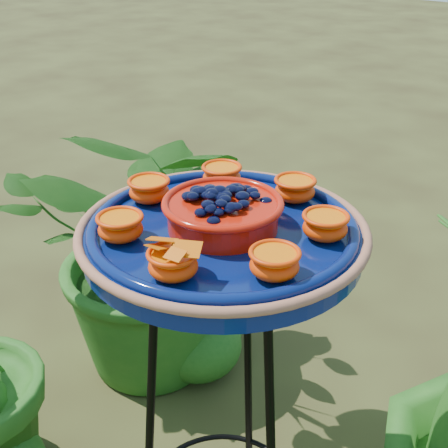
% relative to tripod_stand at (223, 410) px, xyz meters
% --- Properties ---
extents(tripod_stand, '(0.42, 0.42, 0.96)m').
position_rel_tripod_stand_xyz_m(tripod_stand, '(0.00, 0.00, 0.00)').
color(tripod_stand, black).
rests_on(tripod_stand, ground).
extents(feeder_dish, '(0.59, 0.59, 0.11)m').
position_rel_tripod_stand_xyz_m(feeder_dish, '(0.00, -0.00, 0.42)').
color(feeder_dish, '#061550').
rests_on(feeder_dish, tripod_stand).
extents(shrub_back_left, '(1.07, 1.00, 0.98)m').
position_rel_tripod_stand_xyz_m(shrub_back_left, '(-0.69, 0.55, -0.09)').
color(shrub_back_left, '#1D5316').
rests_on(shrub_back_left, ground).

